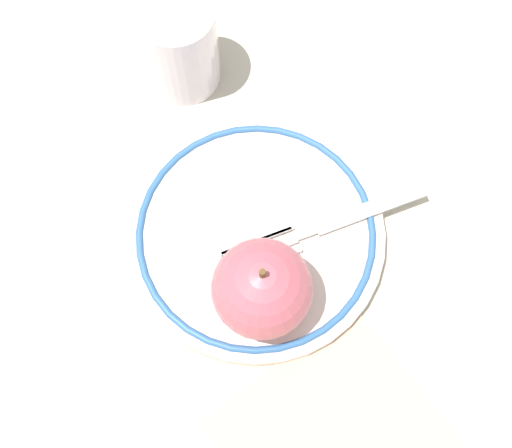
{
  "coord_description": "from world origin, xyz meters",
  "views": [
    {
      "loc": [
        -0.17,
        0.05,
        0.55
      ],
      "look_at": [
        0.01,
        0.02,
        0.04
      ],
      "focal_mm": 50.0,
      "sensor_mm": 36.0,
      "label": 1
    }
  ],
  "objects_px": {
    "apple_red_whole": "(262,289)",
    "drinking_glass": "(180,46)",
    "plate": "(256,235)",
    "fork": "(332,223)",
    "napkin_folded": "(334,438)"
  },
  "relations": [
    {
      "from": "apple_red_whole",
      "to": "drinking_glass",
      "type": "bearing_deg",
      "value": 7.02
    },
    {
      "from": "plate",
      "to": "apple_red_whole",
      "type": "distance_m",
      "value": 0.07
    },
    {
      "from": "fork",
      "to": "drinking_glass",
      "type": "height_order",
      "value": "drinking_glass"
    },
    {
      "from": "apple_red_whole",
      "to": "drinking_glass",
      "type": "distance_m",
      "value": 0.22
    },
    {
      "from": "fork",
      "to": "drinking_glass",
      "type": "xyz_separation_m",
      "value": [
        0.17,
        0.09,
        0.03
      ]
    },
    {
      "from": "apple_red_whole",
      "to": "drinking_glass",
      "type": "height_order",
      "value": "apple_red_whole"
    },
    {
      "from": "plate",
      "to": "fork",
      "type": "bearing_deg",
      "value": -93.9
    },
    {
      "from": "plate",
      "to": "napkin_folded",
      "type": "xyz_separation_m",
      "value": [
        -0.16,
        -0.03,
        -0.01
      ]
    },
    {
      "from": "fork",
      "to": "napkin_folded",
      "type": "height_order",
      "value": "fork"
    },
    {
      "from": "fork",
      "to": "drinking_glass",
      "type": "relative_size",
      "value": 1.91
    },
    {
      "from": "drinking_glass",
      "to": "napkin_folded",
      "type": "relative_size",
      "value": 0.61
    },
    {
      "from": "plate",
      "to": "fork",
      "type": "height_order",
      "value": "fork"
    },
    {
      "from": "plate",
      "to": "fork",
      "type": "xyz_separation_m",
      "value": [
        -0.0,
        -0.06,
        0.01
      ]
    },
    {
      "from": "drinking_glass",
      "to": "napkin_folded",
      "type": "distance_m",
      "value": 0.34
    },
    {
      "from": "drinking_glass",
      "to": "napkin_folded",
      "type": "height_order",
      "value": "drinking_glass"
    }
  ]
}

